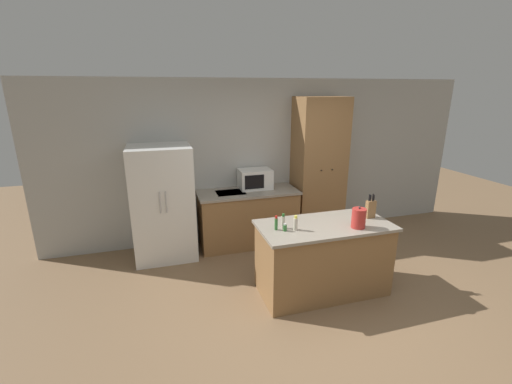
# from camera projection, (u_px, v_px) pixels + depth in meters

# --- Properties ---
(ground_plane) EXTENTS (14.00, 14.00, 0.00)m
(ground_plane) POSITION_uv_depth(u_px,v_px,m) (331.00, 309.00, 3.95)
(ground_plane) COLOR #846647
(wall_back) EXTENTS (7.20, 0.06, 2.60)m
(wall_back) POSITION_uv_depth(u_px,v_px,m) (268.00, 160.00, 5.71)
(wall_back) COLOR #B2B2AD
(wall_back) RESTS_ON ground_plane
(refrigerator) EXTENTS (0.87, 0.76, 1.68)m
(refrigerator) POSITION_uv_depth(u_px,v_px,m) (163.00, 203.00, 5.00)
(refrigerator) COLOR white
(refrigerator) RESTS_ON ground_plane
(back_counter) EXTENTS (1.58, 0.67, 0.89)m
(back_counter) POSITION_uv_depth(u_px,v_px,m) (248.00, 217.00, 5.52)
(back_counter) COLOR olive
(back_counter) RESTS_ON ground_plane
(pantry_cabinet) EXTENTS (0.79, 0.59, 2.32)m
(pantry_cabinet) POSITION_uv_depth(u_px,v_px,m) (318.00, 169.00, 5.68)
(pantry_cabinet) COLOR olive
(pantry_cabinet) RESTS_ON ground_plane
(kitchen_island) EXTENTS (1.60, 0.78, 0.90)m
(kitchen_island) POSITION_uv_depth(u_px,v_px,m) (323.00, 258.00, 4.20)
(kitchen_island) COLOR olive
(kitchen_island) RESTS_ON ground_plane
(microwave) EXTENTS (0.51, 0.37, 0.31)m
(microwave) POSITION_uv_depth(u_px,v_px,m) (255.00, 179.00, 5.49)
(microwave) COLOR white
(microwave) RESTS_ON back_counter
(knife_block) EXTENTS (0.11, 0.07, 0.31)m
(knife_block) POSITION_uv_depth(u_px,v_px,m) (371.00, 209.00, 4.25)
(knife_block) COLOR olive
(knife_block) RESTS_ON kitchen_island
(spice_bottle_tall_dark) EXTENTS (0.04, 0.04, 0.17)m
(spice_bottle_tall_dark) POSITION_uv_depth(u_px,v_px,m) (276.00, 223.00, 3.89)
(spice_bottle_tall_dark) COLOR #337033
(spice_bottle_tall_dark) RESTS_ON kitchen_island
(spice_bottle_short_red) EXTENTS (0.05, 0.05, 0.17)m
(spice_bottle_short_red) POSITION_uv_depth(u_px,v_px,m) (296.00, 223.00, 3.88)
(spice_bottle_short_red) COLOR beige
(spice_bottle_short_red) RESTS_ON kitchen_island
(spice_bottle_amber_oil) EXTENTS (0.04, 0.04, 0.09)m
(spice_bottle_amber_oil) POSITION_uv_depth(u_px,v_px,m) (285.00, 227.00, 3.87)
(spice_bottle_amber_oil) COLOR #337033
(spice_bottle_amber_oil) RESTS_ON kitchen_island
(spice_bottle_green_herb) EXTENTS (0.04, 0.04, 0.18)m
(spice_bottle_green_herb) POSITION_uv_depth(u_px,v_px,m) (283.00, 222.00, 3.93)
(spice_bottle_green_herb) COLOR beige
(spice_bottle_green_herb) RESTS_ON kitchen_island
(kettle) EXTENTS (0.16, 0.16, 0.25)m
(kettle) POSITION_uv_depth(u_px,v_px,m) (359.00, 218.00, 3.94)
(kettle) COLOR #B72D28
(kettle) RESTS_ON kitchen_island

